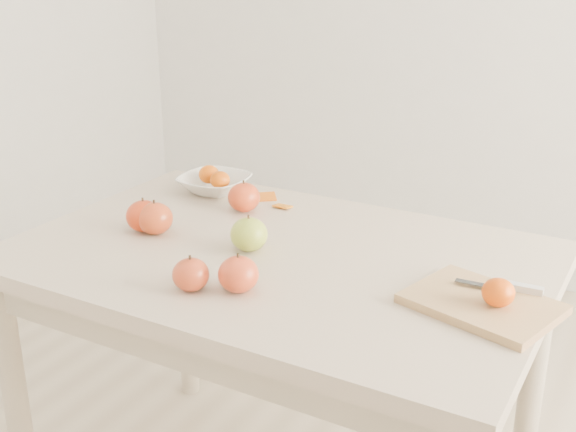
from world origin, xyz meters
The scene contains 15 objects.
table centered at (0.00, 0.00, 0.65)m, with size 1.20×0.80×0.75m.
cutting_board centered at (0.48, -0.05, 0.76)m, with size 0.27×0.20×0.02m, color tan.
board_tangerine centered at (0.51, -0.06, 0.80)m, with size 0.06×0.06×0.05m, color #CE4107.
fruit_bowl centered at (-0.37, 0.28, 0.77)m, with size 0.19×0.19×0.05m, color white.
bowl_tangerine_near centered at (-0.40, 0.29, 0.80)m, with size 0.06×0.06×0.05m, color #E65108.
bowl_tangerine_far centered at (-0.34, 0.27, 0.79)m, with size 0.06×0.06×0.05m, color #DA5A07.
orange_peel_a centered at (-0.21, 0.30, 0.75)m, with size 0.06×0.04×0.00m, color #C3570D.
orange_peel_b centered at (-0.14, 0.26, 0.75)m, with size 0.04×0.04×0.00m, color orange.
paring_knife centered at (0.53, 0.02, 0.78)m, with size 0.17×0.05×0.01m.
apple_green centered at (-0.06, -0.02, 0.79)m, with size 0.09×0.09×0.08m, color #72A128.
apple_red_d centered at (-0.31, -0.05, 0.79)m, with size 0.09×0.09×0.08m, color #A7291D.
apple_red_c centered at (-0.05, -0.26, 0.78)m, with size 0.08×0.08×0.07m, color maroon.
apple_red_b centered at (-0.35, -0.05, 0.79)m, with size 0.09×0.09×0.08m, color maroon.
apple_red_a centered at (-0.21, 0.19, 0.79)m, with size 0.09×0.09×0.08m, color #A31F1A.
apple_red_e centered at (0.03, -0.21, 0.79)m, with size 0.08×0.08×0.07m, color #A2100C.
Camera 1 is at (0.76, -1.31, 1.40)m, focal length 45.00 mm.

